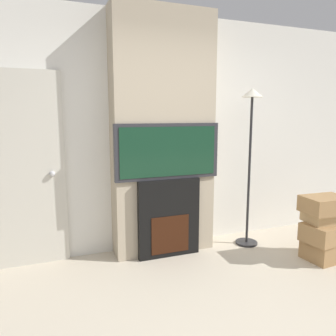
% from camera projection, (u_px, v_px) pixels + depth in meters
% --- Properties ---
extents(wall_back, '(6.00, 0.06, 2.70)m').
position_uv_depth(wall_back, '(158.00, 134.00, 3.84)').
color(wall_back, silver).
rests_on(wall_back, ground_plane).
extents(chimney_breast, '(1.15, 0.32, 2.70)m').
position_uv_depth(chimney_breast, '(163.00, 135.00, 3.66)').
color(chimney_breast, tan).
rests_on(chimney_breast, ground_plane).
extents(fireplace, '(0.71, 0.15, 0.88)m').
position_uv_depth(fireplace, '(168.00, 218.00, 3.66)').
color(fireplace, black).
rests_on(fireplace, ground_plane).
extents(television, '(1.18, 0.07, 0.61)m').
position_uv_depth(television, '(168.00, 151.00, 3.54)').
color(television, '#2D2D33').
rests_on(television, fireplace).
extents(floor_lamp, '(0.27, 0.27, 1.88)m').
position_uv_depth(floor_lamp, '(251.00, 136.00, 3.84)').
color(floor_lamp, '#262628').
rests_on(floor_lamp, ground_plane).
extents(box_stack, '(0.52, 0.42, 0.71)m').
position_uv_depth(box_stack, '(325.00, 228.00, 3.56)').
color(box_stack, '#A37A4C').
rests_on(box_stack, ground_plane).
extents(entry_door, '(0.90, 0.09, 2.02)m').
position_uv_depth(entry_door, '(19.00, 171.00, 3.32)').
color(entry_door, beige).
rests_on(entry_door, ground_plane).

